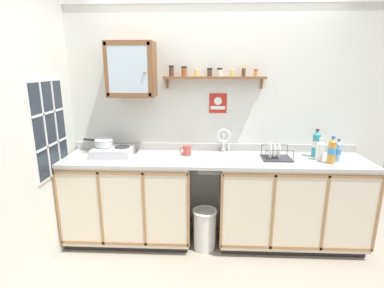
% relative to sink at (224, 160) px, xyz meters
% --- Properties ---
extents(floor, '(6.09, 6.09, 0.00)m').
position_rel_sink_xyz_m(floor, '(-0.10, -0.35, -0.91)').
color(floor, '#9E9384').
rests_on(floor, ground).
extents(back_wall, '(3.69, 0.07, 2.52)m').
position_rel_sink_xyz_m(back_wall, '(-0.10, 0.27, 0.35)').
color(back_wall, silver).
rests_on(back_wall, ground).
extents(side_wall_left, '(0.05, 3.40, 2.52)m').
position_rel_sink_xyz_m(side_wall_left, '(-1.67, -0.65, 0.34)').
color(side_wall_left, silver).
rests_on(side_wall_left, ground).
extents(lower_cabinet_run, '(1.30, 0.58, 0.92)m').
position_rel_sink_xyz_m(lower_cabinet_run, '(-0.98, -0.03, -0.45)').
color(lower_cabinet_run, black).
rests_on(lower_cabinet_run, ground).
extents(lower_cabinet_run_right, '(1.48, 0.58, 0.92)m').
position_rel_sink_xyz_m(lower_cabinet_run_right, '(0.70, -0.03, -0.45)').
color(lower_cabinet_run_right, black).
rests_on(lower_cabinet_run_right, ground).
extents(countertop, '(3.05, 0.60, 0.03)m').
position_rel_sink_xyz_m(countertop, '(-0.10, -0.04, 0.02)').
color(countertop, '#B2B2AD').
rests_on(countertop, lower_cabinet_run).
extents(backsplash, '(3.05, 0.02, 0.08)m').
position_rel_sink_xyz_m(backsplash, '(-0.10, 0.24, 0.07)').
color(backsplash, '#B2B2AD').
rests_on(backsplash, countertop).
extents(sink, '(0.60, 0.45, 0.39)m').
position_rel_sink_xyz_m(sink, '(0.00, 0.00, 0.00)').
color(sink, silver).
rests_on(sink, countertop).
extents(hot_plate_stove, '(0.39, 0.30, 0.09)m').
position_rel_sink_xyz_m(hot_plate_stove, '(-1.14, -0.01, 0.08)').
color(hot_plate_stove, silver).
rests_on(hot_plate_stove, countertop).
extents(saucepan, '(0.33, 0.19, 0.08)m').
position_rel_sink_xyz_m(saucepan, '(-1.24, 0.02, 0.17)').
color(saucepan, silver).
rests_on(saucepan, hot_plate_stove).
extents(bottle_opaque_white_0, '(0.08, 0.08, 0.22)m').
position_rel_sink_xyz_m(bottle_opaque_white_0, '(0.93, -0.05, 0.13)').
color(bottle_opaque_white_0, white).
rests_on(bottle_opaque_white_0, countertop).
extents(bottle_water_blue_1, '(0.07, 0.07, 0.22)m').
position_rel_sink_xyz_m(bottle_water_blue_1, '(1.09, -0.09, 0.13)').
color(bottle_water_blue_1, '#8CB7E0').
rests_on(bottle_water_blue_1, countertop).
extents(bottle_detergent_teal_2, '(0.08, 0.08, 0.29)m').
position_rel_sink_xyz_m(bottle_detergent_teal_2, '(0.93, 0.06, 0.17)').
color(bottle_detergent_teal_2, teal).
rests_on(bottle_detergent_teal_2, countertop).
extents(bottle_juice_amber_3, '(0.08, 0.08, 0.27)m').
position_rel_sink_xyz_m(bottle_juice_amber_3, '(1.00, -0.15, 0.16)').
color(bottle_juice_amber_3, gold).
rests_on(bottle_juice_amber_3, countertop).
extents(dish_rack, '(0.29, 0.24, 0.17)m').
position_rel_sink_xyz_m(dish_rack, '(0.51, -0.03, 0.07)').
color(dish_rack, '#333338').
rests_on(dish_rack, countertop).
extents(mug, '(0.12, 0.08, 0.10)m').
position_rel_sink_xyz_m(mug, '(-0.38, 0.05, 0.08)').
color(mug, '#B24C47').
rests_on(mug, countertop).
extents(wall_cabinet, '(0.46, 0.32, 0.53)m').
position_rel_sink_xyz_m(wall_cabinet, '(-0.93, 0.10, 0.90)').
color(wall_cabinet, brown).
extents(spice_shelf, '(1.04, 0.14, 0.23)m').
position_rel_sink_xyz_m(spice_shelf, '(-0.13, 0.18, 0.83)').
color(spice_shelf, brown).
extents(warning_sign, '(0.18, 0.01, 0.20)m').
position_rel_sink_xyz_m(warning_sign, '(-0.06, 0.25, 0.55)').
color(warning_sign, '#B2261E').
extents(window, '(0.03, 0.60, 0.90)m').
position_rel_sink_xyz_m(window, '(-1.64, -0.26, 0.37)').
color(window, '#262D38').
extents(trash_bin, '(0.25, 0.25, 0.43)m').
position_rel_sink_xyz_m(trash_bin, '(-0.19, -0.16, -0.69)').
color(trash_bin, silver).
rests_on(trash_bin, ground).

